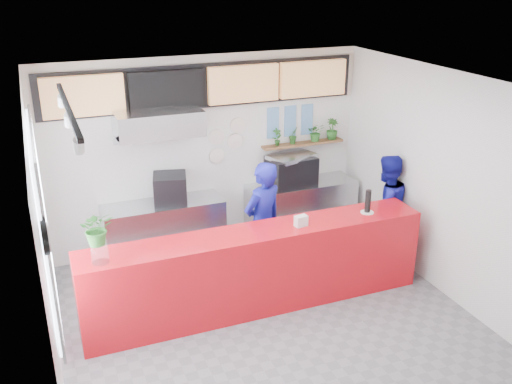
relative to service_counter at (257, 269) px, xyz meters
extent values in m
plane|color=slate|center=(0.00, -0.40, -0.55)|extent=(5.00, 5.00, 0.00)
plane|color=silver|center=(0.00, -0.40, 2.45)|extent=(5.00, 5.00, 0.00)
plane|color=white|center=(0.00, 2.10, 0.95)|extent=(5.00, 0.00, 5.00)
plane|color=white|center=(-2.50, -0.40, 0.95)|extent=(0.00, 5.00, 5.00)
plane|color=white|center=(2.50, -0.40, 0.95)|extent=(0.00, 5.00, 5.00)
cube|color=red|center=(0.00, 0.00, 0.00)|extent=(4.50, 0.60, 1.10)
cube|color=beige|center=(0.00, 2.09, 2.05)|extent=(5.00, 0.02, 0.80)
cube|color=#B2B5BA|center=(-0.80, 1.80, -0.10)|extent=(1.80, 0.60, 0.90)
cube|color=black|center=(-0.67, 1.80, 0.57)|extent=(0.58, 0.58, 0.43)
cube|color=#B2B5BA|center=(-0.80, 1.75, 1.60)|extent=(1.20, 0.70, 0.35)
cube|color=#B2B5BA|center=(-0.80, 1.75, 1.40)|extent=(1.20, 0.69, 0.31)
cube|color=#B2B5BA|center=(1.50, 1.80, -0.10)|extent=(1.80, 0.60, 0.90)
cube|color=black|center=(1.30, 1.80, 0.58)|extent=(0.76, 0.56, 0.47)
cube|color=#A9ABB0|center=(1.30, 1.80, 0.83)|extent=(0.83, 0.69, 0.07)
cube|color=brown|center=(1.60, 2.00, 0.95)|extent=(1.40, 0.18, 0.04)
cube|color=tan|center=(-1.75, 1.98, 2.00)|extent=(1.10, 0.10, 0.55)
cube|color=black|center=(-0.59, 1.98, 2.00)|extent=(1.10, 0.10, 0.55)
cube|color=tan|center=(0.57, 1.98, 2.00)|extent=(1.10, 0.10, 0.55)
cube|color=tan|center=(1.73, 1.98, 2.00)|extent=(1.10, 0.10, 0.55)
cube|color=black|center=(0.00, 2.06, 2.00)|extent=(4.80, 0.04, 0.65)
cube|color=silver|center=(-2.47, -0.10, 1.15)|extent=(0.04, 2.20, 1.90)
cube|color=#B2B5BA|center=(-2.45, -0.10, 1.15)|extent=(0.03, 2.30, 2.00)
cylinder|color=black|center=(-2.46, -1.30, 1.50)|extent=(0.05, 0.30, 0.30)
cylinder|color=white|center=(-2.43, -1.30, 1.50)|extent=(0.02, 0.26, 0.26)
cube|color=black|center=(-2.10, -0.40, 2.39)|extent=(0.05, 2.40, 0.04)
cylinder|color=silver|center=(0.15, 2.07, 1.20)|extent=(0.24, 0.03, 0.24)
cylinder|color=silver|center=(0.45, 2.07, 1.10)|extent=(0.24, 0.03, 0.24)
cylinder|color=silver|center=(0.15, 2.07, 0.90)|extent=(0.24, 0.03, 0.24)
cylinder|color=silver|center=(0.50, 2.07, 1.35)|extent=(0.24, 0.03, 0.24)
cube|color=#598CBF|center=(1.10, 2.08, 1.45)|extent=(0.20, 0.02, 0.25)
cube|color=#598CBF|center=(1.40, 2.08, 1.45)|extent=(0.20, 0.02, 0.25)
cube|color=#598CBF|center=(1.70, 2.08, 1.45)|extent=(0.20, 0.02, 0.25)
cube|color=#598CBF|center=(1.10, 2.08, 1.20)|extent=(0.20, 0.02, 0.25)
cube|color=#598CBF|center=(1.40, 2.08, 1.20)|extent=(0.20, 0.02, 0.25)
cube|color=#598CBF|center=(1.70, 2.08, 1.20)|extent=(0.20, 0.02, 0.25)
imported|color=navy|center=(0.32, 0.60, 0.34)|extent=(0.76, 0.64, 1.78)
imported|color=navy|center=(2.29, 0.58, 0.27)|extent=(0.85, 0.68, 1.64)
imported|color=#276021|center=(1.14, 2.00, 1.11)|extent=(0.17, 0.13, 0.29)
imported|color=#276021|center=(1.43, 2.00, 1.11)|extent=(0.19, 0.17, 0.28)
imported|color=#276021|center=(1.83, 2.00, 1.12)|extent=(0.33, 0.31, 0.30)
imported|color=#276021|center=(2.13, 2.00, 1.14)|extent=(0.20, 0.18, 0.34)
cylinder|color=silver|center=(-1.93, -0.10, 0.67)|extent=(0.26, 0.26, 0.24)
imported|color=#276021|center=(-1.93, -0.10, 0.97)|extent=(0.37, 0.32, 0.40)
cube|color=silver|center=(0.57, -0.07, 0.62)|extent=(0.17, 0.12, 0.14)
cylinder|color=silver|center=(1.58, -0.02, 0.56)|extent=(0.20, 0.20, 0.01)
cylinder|color=black|center=(1.58, -0.02, 0.72)|extent=(0.10, 0.10, 0.31)
camera|label=1|loc=(-2.41, -5.98, 3.63)|focal=40.00mm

